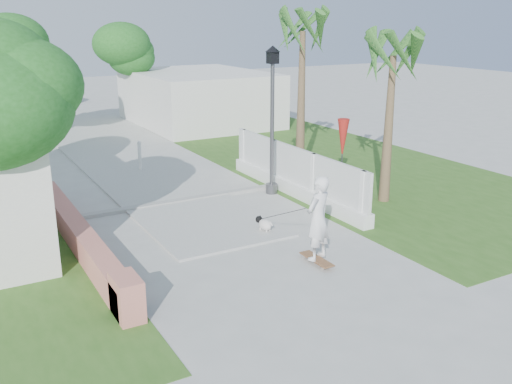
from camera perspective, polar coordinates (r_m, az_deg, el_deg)
ground at (r=11.87m, az=3.22°, el=-8.96°), size 90.00×90.00×0.00m
path_strip at (r=29.98m, az=-17.91°, el=6.28°), size 3.20×36.00×0.06m
curb at (r=16.85m, az=-7.81°, el=-0.92°), size 6.50×0.25×0.10m
grass_right at (r=21.88m, az=7.43°, el=3.15°), size 8.00×20.00×0.01m
pink_wall at (r=13.66m, az=-16.92°, el=-4.70°), size 0.45×8.20×0.80m
lattice_fence at (r=17.36m, az=3.84°, el=1.44°), size 0.35×7.00×1.50m
building_right at (r=29.69m, az=-5.80°, el=9.40°), size 6.00×8.00×2.60m
street_lamp at (r=17.10m, az=1.63°, el=7.69°), size 0.44×0.44×4.44m
bollard at (r=20.41m, az=-11.55°, el=3.61°), size 0.14×0.14×1.09m
patio_umbrella at (r=17.49m, az=8.68°, el=5.25°), size 0.36×0.36×2.30m
tree_left_near at (r=12.09m, az=-23.23°, el=9.14°), size 3.60×3.60×5.28m
tree_path_left at (r=25.14m, az=-23.51°, el=12.52°), size 3.40×3.40×5.23m
tree_path_right at (r=30.36m, az=-12.42°, el=13.43°), size 3.00×3.00×4.79m
palm_far at (r=18.65m, az=4.68°, el=14.78°), size 1.80×1.80×5.30m
palm_near at (r=16.58m, az=13.53°, el=12.27°), size 1.80×1.80×4.70m
skateboarder at (r=12.83m, az=4.33°, el=-2.44°), size 0.80×2.92×2.00m
dog at (r=14.38m, az=0.81°, el=-3.20°), size 0.39×0.59×0.41m
parked_car at (r=38.34m, az=-20.62°, el=9.32°), size 4.76×2.55×1.54m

